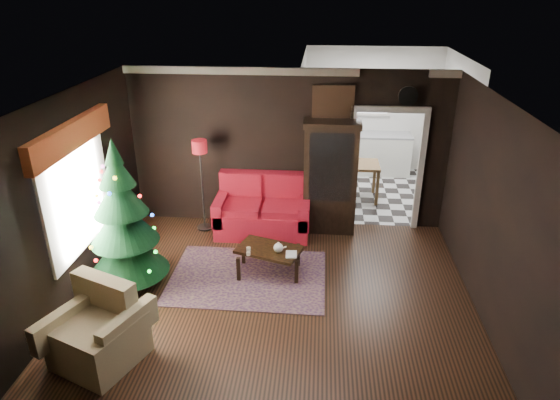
# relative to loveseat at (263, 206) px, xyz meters

# --- Properties ---
(floor) EXTENTS (5.50, 5.50, 0.00)m
(floor) POSITION_rel_loveseat_xyz_m (0.40, -2.05, -0.50)
(floor) COLOR black
(floor) RESTS_ON ground
(ceiling) EXTENTS (5.50, 5.50, 0.00)m
(ceiling) POSITION_rel_loveseat_xyz_m (0.40, -2.05, 2.30)
(ceiling) COLOR white
(ceiling) RESTS_ON ground
(wall_back) EXTENTS (5.50, 0.00, 5.50)m
(wall_back) POSITION_rel_loveseat_xyz_m (0.40, 0.45, 0.90)
(wall_back) COLOR black
(wall_back) RESTS_ON ground
(wall_front) EXTENTS (5.50, 0.00, 5.50)m
(wall_front) POSITION_rel_loveseat_xyz_m (0.40, -4.55, 0.90)
(wall_front) COLOR black
(wall_front) RESTS_ON ground
(wall_left) EXTENTS (0.00, 5.50, 5.50)m
(wall_left) POSITION_rel_loveseat_xyz_m (-2.35, -2.05, 0.90)
(wall_left) COLOR black
(wall_left) RESTS_ON ground
(wall_right) EXTENTS (0.00, 5.50, 5.50)m
(wall_right) POSITION_rel_loveseat_xyz_m (3.15, -2.05, 0.90)
(wall_right) COLOR black
(wall_right) RESTS_ON ground
(doorway) EXTENTS (1.10, 0.10, 2.10)m
(doorway) POSITION_rel_loveseat_xyz_m (2.10, 0.45, 0.55)
(doorway) COLOR silver
(doorway) RESTS_ON ground
(left_window) EXTENTS (0.05, 1.60, 1.40)m
(left_window) POSITION_rel_loveseat_xyz_m (-2.31, -1.85, 0.95)
(left_window) COLOR white
(left_window) RESTS_ON wall_left
(valance) EXTENTS (0.12, 2.10, 0.35)m
(valance) POSITION_rel_loveseat_xyz_m (-2.23, -1.85, 1.77)
(valance) COLOR #A44020
(valance) RESTS_ON wall_left
(kitchen_floor) EXTENTS (3.00, 3.00, 0.00)m
(kitchen_floor) POSITION_rel_loveseat_xyz_m (2.10, 1.95, -0.50)
(kitchen_floor) COLOR silver
(kitchen_floor) RESTS_ON ground
(kitchen_window) EXTENTS (0.70, 0.06, 0.70)m
(kitchen_window) POSITION_rel_loveseat_xyz_m (2.10, 3.40, 1.20)
(kitchen_window) COLOR white
(kitchen_window) RESTS_ON ground
(rug) EXTENTS (2.32, 1.70, 0.01)m
(rug) POSITION_rel_loveseat_xyz_m (-0.06, -1.47, -0.49)
(rug) COLOR #2E1C27
(rug) RESTS_ON ground
(loveseat) EXTENTS (1.70, 0.90, 1.00)m
(loveseat) POSITION_rel_loveseat_xyz_m (0.00, 0.00, 0.00)
(loveseat) COLOR maroon
(loveseat) RESTS_ON ground
(curio_cabinet) EXTENTS (0.90, 0.45, 1.90)m
(curio_cabinet) POSITION_rel_loveseat_xyz_m (1.15, 0.22, 0.45)
(curio_cabinet) COLOR black
(curio_cabinet) RESTS_ON ground
(floor_lamp) EXTENTS (0.28, 0.28, 1.65)m
(floor_lamp) POSITION_rel_loveseat_xyz_m (-1.06, 0.05, 0.33)
(floor_lamp) COLOR black
(floor_lamp) RESTS_ON ground
(christmas_tree) EXTENTS (1.29, 1.29, 2.18)m
(christmas_tree) POSITION_rel_loveseat_xyz_m (-1.76, -1.74, 0.55)
(christmas_tree) COLOR #083207
(christmas_tree) RESTS_ON ground
(armchair) EXTENTS (1.18, 1.18, 0.92)m
(armchair) POSITION_rel_loveseat_xyz_m (-1.52, -3.35, -0.04)
(armchair) COLOR beige
(armchair) RESTS_ON ground
(coffee_table) EXTENTS (1.06, 0.82, 0.42)m
(coffee_table) POSITION_rel_loveseat_xyz_m (0.25, -1.32, -0.28)
(coffee_table) COLOR black
(coffee_table) RESTS_ON rug
(teapot) EXTENTS (0.20, 0.20, 0.15)m
(teapot) POSITION_rel_loveseat_xyz_m (0.40, -1.42, 0.01)
(teapot) COLOR white
(teapot) RESTS_ON coffee_table
(cup_a) EXTENTS (0.08, 0.08, 0.05)m
(cup_a) POSITION_rel_loveseat_xyz_m (-0.05, -1.42, -0.04)
(cup_a) COLOR silver
(cup_a) RESTS_ON coffee_table
(cup_b) EXTENTS (0.07, 0.07, 0.05)m
(cup_b) POSITION_rel_loveseat_xyz_m (-0.03, -1.55, -0.04)
(cup_b) COLOR silver
(cup_b) RESTS_ON coffee_table
(book) EXTENTS (0.16, 0.02, 0.22)m
(book) POSITION_rel_loveseat_xyz_m (0.51, -1.50, 0.04)
(book) COLOR #A17D63
(book) RESTS_ON coffee_table
(wall_clock) EXTENTS (0.32, 0.32, 0.06)m
(wall_clock) POSITION_rel_loveseat_xyz_m (2.35, 0.40, 1.88)
(wall_clock) COLOR white
(wall_clock) RESTS_ON wall_back
(painting) EXTENTS (0.62, 0.05, 0.52)m
(painting) POSITION_rel_loveseat_xyz_m (1.15, 0.41, 1.75)
(painting) COLOR #A55D35
(painting) RESTS_ON wall_back
(kitchen_counter) EXTENTS (1.80, 0.60, 0.90)m
(kitchen_counter) POSITION_rel_loveseat_xyz_m (2.10, 3.15, -0.05)
(kitchen_counter) COLOR white
(kitchen_counter) RESTS_ON ground
(kitchen_table) EXTENTS (0.70, 0.70, 0.75)m
(kitchen_table) POSITION_rel_loveseat_xyz_m (1.80, 1.65, -0.12)
(kitchen_table) COLOR #52321C
(kitchen_table) RESTS_ON ground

